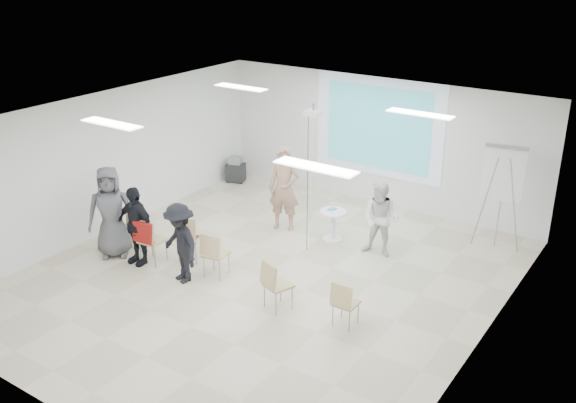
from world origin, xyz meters
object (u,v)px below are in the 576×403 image
Objects in this scene: chair_left_mid at (149,238)px; chair_right_far at (344,301)px; pedestal_table at (333,224)px; player_right at (381,215)px; player_left at (284,183)px; chair_center at (214,252)px; chair_left_inner at (189,235)px; flipchart_easel at (504,174)px; audience_mid at (180,238)px; audience_outer at (110,207)px; chair_right_inner at (274,282)px; laptop at (192,235)px; audience_left at (135,220)px; chair_far_left at (139,225)px; av_cart at (236,170)px.

chair_left_mid is 1.17× the size of chair_right_far.
player_right is at bearing -2.16° from pedestal_table.
player_left is 2.60m from chair_center.
flipchart_easel is (4.73, 3.90, 1.03)m from chair_left_inner.
flipchart_easel reaches higher than audience_mid.
audience_outer is (-2.07, -2.94, -0.01)m from player_left.
player_right is at bearing 99.66° from chair_right_inner.
chair_right_inner reaches higher than laptop.
player_left is 3.25m from audience_left.
chair_far_left is at bearing 134.62° from audience_left.
av_cart is at bearing -77.94° from laptop.
flipchart_easel is at bearing 82.38° from chair_right_inner.
flipchart_easel is at bearing 65.68° from audience_mid.
chair_center is at bearing 5.32° from chair_left_mid.
chair_center is (-1.01, -2.60, 0.15)m from pedestal_table.
flipchart_easel reaches higher than av_cart.
audience_outer reaches higher than pedestal_table.
chair_left_inner is 0.11m from laptop.
audience_mid is at bearing -113.59° from player_left.
audience_left is 1.20m from audience_mid.
player_right is 5.30m from av_cart.
player_left is at bearing 141.66° from chair_right_inner.
chair_far_left reaches higher than av_cart.
chair_right_far is 3.66m from laptop.
pedestal_table is 3.95m from chair_far_left.
chair_far_left is 3.66m from chair_right_inner.
chair_right_far is 3.24m from audience_mid.
chair_center is 0.49× the size of audience_left.
chair_far_left is (-1.88, -2.44, -0.53)m from player_left.
chair_left_inner is 0.83m from audience_mid.
audience_outer is (-1.40, -0.73, 0.52)m from laptop.
chair_far_left is (-4.16, -2.44, -0.34)m from player_right.
audience_mid is at bearing -73.63° from chair_left_inner.
laptop is 6.18m from flipchart_easel.
audience_outer is (-1.83, 0.04, 0.17)m from audience_mid.
audience_outer is 7.67m from flipchart_easel.
chair_left_mid is 1.06× the size of chair_center.
chair_far_left is 0.91× the size of chair_left_inner.
flipchart_easel is (2.34, 4.45, 1.06)m from chair_right_inner.
chair_right_far is at bearing -82.31° from player_right.
chair_left_mid is 0.74m from chair_left_inner.
pedestal_table is at bearing -144.57° from laptop.
chair_left_mid is 2.69× the size of laptop.
chair_center is 1.61m from chair_right_inner.
player_right is 4.91× the size of laptop.
pedestal_table is 2.92m from laptop.
chair_right_inner is at bearing 22.56° from audience_mid.
chair_left_mid is 1.37× the size of av_cart.
pedestal_table is 0.72× the size of chair_left_inner.
player_left is 3.29m from av_cart.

